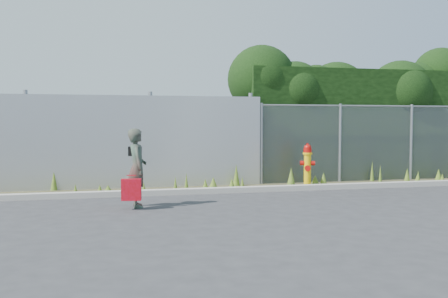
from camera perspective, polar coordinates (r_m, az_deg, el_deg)
name	(u,v)px	position (r m, az deg, el deg)	size (l,w,h in m)	color
ground	(257,206)	(9.47, 3.78, -6.48)	(80.00, 80.00, 0.00)	#323234
curb	(233,190)	(11.17, 1.02, -4.69)	(16.00, 0.22, 0.12)	#AAA39A
weed_strip	(300,181)	(12.36, 8.63, -3.67)	(16.00, 1.25, 0.54)	#443F27
corrugated_fence	(84,142)	(11.93, -15.76, 0.72)	(8.50, 0.21, 2.30)	#AAACB1
chainlink_fence	(376,142)	(13.84, 17.00, 0.72)	(6.50, 0.07, 2.05)	gray
hedge	(360,106)	(14.76, 15.26, 4.72)	(7.73, 2.09, 3.76)	black
fire_hydrant	(308,166)	(12.23, 9.53, -1.90)	(0.36, 0.32, 1.06)	yellow
woman	(137,168)	(9.35, -9.91, -2.14)	(0.53, 0.35, 1.46)	#106950
red_tote_bag	(131,190)	(9.08, -10.55, -4.59)	(0.35, 0.13, 0.46)	#AC090A
black_shoulder_bag	(135,151)	(9.43, -10.15, -0.26)	(0.24, 0.10, 0.18)	black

